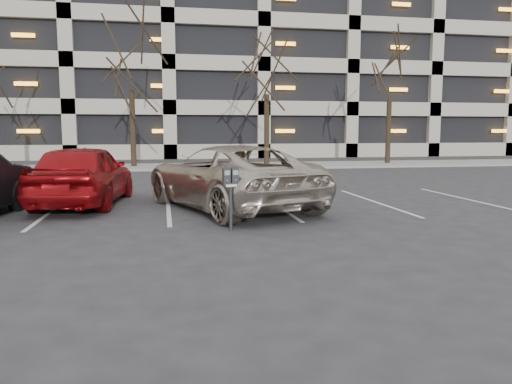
# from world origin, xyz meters

# --- Properties ---
(ground) EXTENTS (140.00, 140.00, 0.00)m
(ground) POSITION_xyz_m (0.00, 0.00, 0.00)
(ground) COLOR #28282B
(ground) RESTS_ON ground
(sidewalk) EXTENTS (80.00, 4.00, 0.12)m
(sidewalk) POSITION_xyz_m (0.00, 16.00, 0.06)
(sidewalk) COLOR gray
(sidewalk) RESTS_ON ground
(stall_lines) EXTENTS (16.90, 5.20, 0.00)m
(stall_lines) POSITION_xyz_m (-1.40, 2.30, 0.01)
(stall_lines) COLOR silver
(stall_lines) RESTS_ON ground
(parking_garage) EXTENTS (52.00, 20.00, 19.00)m
(parking_garage) POSITION_xyz_m (12.00, 33.84, 9.26)
(parking_garage) COLOR black
(parking_garage) RESTS_ON ground
(tree_b) EXTENTS (3.88, 3.88, 8.81)m
(tree_b) POSITION_xyz_m (-3.00, 16.00, 6.37)
(tree_b) COLOR black
(tree_b) RESTS_ON ground
(tree_c) EXTENTS (3.77, 3.77, 8.57)m
(tree_c) POSITION_xyz_m (4.00, 16.00, 6.19)
(tree_c) COLOR black
(tree_c) RESTS_ON ground
(tree_d) EXTENTS (3.52, 3.52, 7.99)m
(tree_d) POSITION_xyz_m (11.00, 16.00, 5.77)
(tree_d) COLOR black
(tree_d) RESTS_ON ground
(parking_meter) EXTENTS (0.34, 0.18, 1.25)m
(parking_meter) POSITION_xyz_m (-0.22, -0.88, 0.96)
(parking_meter) COLOR black
(parking_meter) RESTS_ON ground
(suv_silver) EXTENTS (4.47, 6.30, 1.60)m
(suv_silver) POSITION_xyz_m (0.12, 2.00, 0.80)
(suv_silver) COLOR beige
(suv_silver) RESTS_ON ground
(car_red) EXTENTS (2.43, 4.95, 1.62)m
(car_red) POSITION_xyz_m (-3.56, 3.20, 0.81)
(car_red) COLOR #9D0E12
(car_red) RESTS_ON ground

